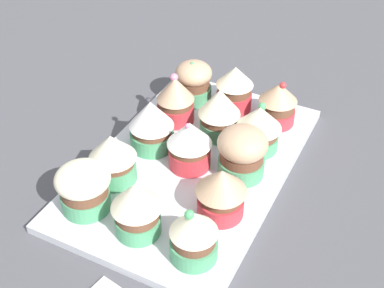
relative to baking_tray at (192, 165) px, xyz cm
name	(u,v)px	position (x,y,z in cm)	size (l,w,h in cm)	color
ground_plane	(192,176)	(0.00, 0.00, -2.10)	(180.00, 180.00, 3.00)	#4C4C51
baking_tray	(192,165)	(0.00, 0.00, 0.00)	(38.12, 24.19, 1.20)	silver
cupcake_0	(194,81)	(-13.35, -6.47, 3.88)	(5.56, 5.56, 6.70)	#4C9E6B
cupcake_1	(175,99)	(-7.37, -6.39, 4.24)	(5.45, 5.45, 7.58)	#D1333D
cupcake_2	(151,124)	(-0.53, -6.38, 4.30)	(6.10, 6.10, 7.62)	#4C9E6B
cupcake_3	(113,157)	(7.39, -7.35, 4.17)	(6.07, 6.07, 6.89)	#4C9E6B
cupcake_4	(84,187)	(13.24, -7.55, 3.88)	(6.60, 6.60, 6.20)	#4C9E6B
cupcake_5	(234,88)	(-13.96, -0.01, 4.24)	(5.53, 5.53, 7.13)	#D1333D
cupcake_6	(219,112)	(-7.06, 0.67, 4.50)	(5.92, 5.92, 7.43)	#4C9E6B
cupcake_7	(187,143)	(0.72, -0.40, 4.16)	(5.87, 5.87, 7.12)	#D1333D
cupcake_8	(135,206)	(13.69, -0.23, 4.45)	(5.80, 5.80, 7.33)	#4C9E6B
cupcake_9	(278,103)	(-13.46, 6.92, 3.98)	(5.51, 5.51, 6.92)	#D1333D
cupcake_10	(259,127)	(-6.65, 6.65, 4.16)	(6.17, 6.17, 7.11)	#4C9E6B
cupcake_11	(242,152)	(-0.79, 6.68, 4.21)	(6.40, 6.40, 7.03)	#4C9E6B
cupcake_12	(221,191)	(6.84, 7.23, 4.12)	(6.06, 6.06, 6.72)	#D1333D
cupcake_13	(194,235)	(14.07, 7.32, 3.99)	(5.28, 5.28, 7.08)	#4C9E6B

